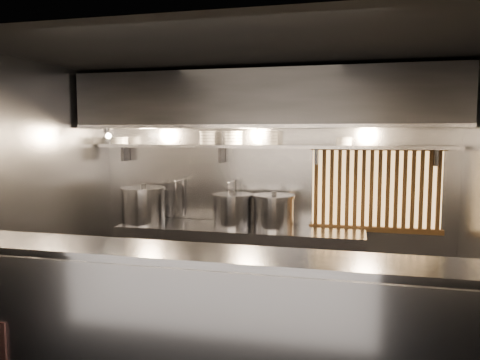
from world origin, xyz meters
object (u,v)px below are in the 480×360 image
at_px(heat_lamp, 107,131).
at_px(stock_pot_left, 144,205).
at_px(stock_pot_mid, 274,211).
at_px(pendant_bulb, 257,140).
at_px(stock_pot_right, 233,210).

height_order(heat_lamp, stock_pot_left, heat_lamp).
height_order(heat_lamp, stock_pot_mid, heat_lamp).
bearing_deg(pendant_bulb, stock_pot_left, -176.12).
bearing_deg(stock_pot_right, heat_lamp, -168.36).
height_order(stock_pot_left, stock_pot_mid, stock_pot_left).
xyz_separation_m(pendant_bulb, stock_pot_right, (-0.29, -0.04, -0.86)).
bearing_deg(stock_pot_right, pendant_bulb, 7.69).
distance_m(heat_lamp, pendant_bulb, 1.83).
bearing_deg(stock_pot_right, stock_pot_left, -177.08).
bearing_deg(pendant_bulb, stock_pot_mid, -12.65).
height_order(heat_lamp, stock_pot_right, heat_lamp).
distance_m(heat_lamp, stock_pot_mid, 2.26).
distance_m(pendant_bulb, stock_pot_mid, 0.89).
height_order(pendant_bulb, stock_pot_mid, pendant_bulb).
relative_size(stock_pot_left, stock_pot_right, 1.02).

